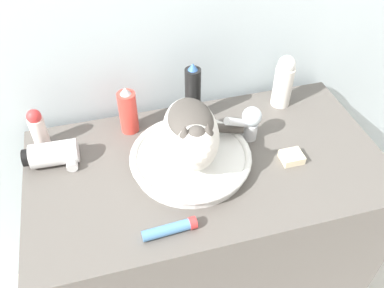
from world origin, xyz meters
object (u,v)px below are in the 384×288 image
Objects in this scene: cat at (192,132)px; hairspray_can_black at (193,94)px; faucet at (249,122)px; hair_dryer at (55,154)px; soap_bar at (292,157)px; deodorant_stick at (38,128)px; spray_bottle_trigger at (128,111)px; cream_tube at (171,229)px; lotion_bottle_white at (284,81)px.

cat is 1.32× the size of hairspray_can_black.
hair_dryer is at bearing -21.48° from faucet.
cat is 4.44× the size of soap_bar.
faucet is at bearing -44.99° from hairspray_can_black.
soap_bar is at bearing 110.40° from faucet.
deodorant_stick is 0.47m from hairspray_can_black.
hairspray_can_black is (0.21, -0.00, 0.02)m from spray_bottle_trigger.
faucet reaches higher than soap_bar.
soap_bar is (0.43, -0.26, -0.06)m from spray_bottle_trigger.
cream_tube is at bearing -84.95° from spray_bottle_trigger.
lotion_bottle_white is at bearing -157.48° from faucet.
cat is 0.47m from deodorant_stick.
hairspray_can_black is at bearing -0.00° from deodorant_stick.
cream_tube is 0.42m from hair_dryer.
spray_bottle_trigger is 2.58× the size of soap_bar.
cat reaches higher than hair_dryer.
faucet is at bearing 126.93° from soap_bar.
cream_tube is at bearing -21.67° from cat.
soap_bar is (-0.08, -0.26, -0.08)m from lotion_bottle_white.
cat reaches higher than hairspray_can_black.
lotion_bottle_white is at bearing -0.00° from hairspray_can_black.
soap_bar is at bearing 86.84° from cat.
faucet is at bearing -12.71° from deodorant_stick.
cat is 0.41m from hair_dryer.
cat is at bearing -150.39° from lotion_bottle_white.
hairspray_can_black is at bearing -165.80° from hair_dryer.
hairspray_can_black is 1.14× the size of lotion_bottle_white.
cat is 0.22m from faucet.
deodorant_stick is 0.72× the size of lotion_bottle_white.
hair_dryer is at bearing -101.22° from cat.
cream_tube is (0.30, -0.41, -0.05)m from deodorant_stick.
soap_bar is at bearing -20.25° from deodorant_stick.
hair_dryer is 0.69m from soap_bar.
deodorant_stick is at bearing -63.40° from hair_dryer.
spray_bottle_trigger is (-0.34, 0.14, 0.00)m from faucet.
hairspray_can_black is 0.45m from cream_tube.
lotion_bottle_white is (0.31, -0.00, -0.01)m from hairspray_can_black.
deodorant_stick is at bearing 159.75° from soap_bar.
hairspray_can_black is at bearing -61.51° from faucet.
spray_bottle_trigger is 0.51m from lotion_bottle_white.
spray_bottle_trigger is at bearing -38.41° from faucet.
cat is at bearing 61.67° from cream_tube.
hair_dryer is at bearing -158.91° from spray_bottle_trigger.
faucet is 0.62× the size of hairspray_can_black.
hair_dryer is at bearing -168.50° from hairspray_can_black.
deodorant_stick is 0.86× the size of hair_dryer.
cat is 1.72× the size of spray_bottle_trigger.
hairspray_can_black reaches higher than hair_dryer.
spray_bottle_trigger is 0.42m from cream_tube.
faucet reaches higher than cream_tube.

